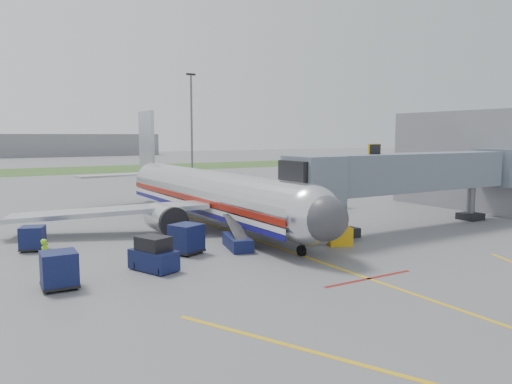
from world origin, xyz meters
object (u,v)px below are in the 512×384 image
airliner (209,193)px  belt_loader (237,241)px  baggage_tug (154,255)px  ramp_worker (46,257)px

airliner → belt_loader: airliner is taller
baggage_tug → belt_loader: (6.67, 2.35, -0.36)m
airliner → baggage_tug: size_ratio=11.51×
airliner → belt_loader: size_ratio=8.42×
ramp_worker → belt_loader: bearing=-50.4°
belt_loader → ramp_worker: bearing=-179.9°
airliner → ramp_worker: size_ratio=18.34×
belt_loader → airliner: bearing=75.2°
airliner → baggage_tug: 15.01m
ramp_worker → airliner: bearing=-17.3°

